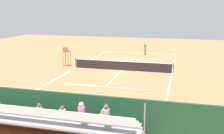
{
  "coord_description": "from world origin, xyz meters",
  "views": [
    {
      "loc": [
        -5.92,
        26.2,
        6.3
      ],
      "look_at": [
        0.0,
        4.0,
        1.2
      ],
      "focal_mm": 43.25,
      "sensor_mm": 36.0,
      "label": 1
    }
  ],
  "objects_px": {
    "umpire_chair": "(66,55)",
    "equipment_bag": "(57,119)",
    "tennis_net": "(122,65)",
    "tennis_ball_near": "(143,55)",
    "tennis_player": "(145,47)",
    "tennis_racket": "(139,55)",
    "bleacher_stand": "(52,122)",
    "courtside_bench": "(95,116)"
  },
  "relations": [
    {
      "from": "courtside_bench",
      "to": "tennis_racket",
      "type": "bearing_deg",
      "value": -86.55
    },
    {
      "from": "umpire_chair",
      "to": "tennis_net",
      "type": "bearing_deg",
      "value": 178.3
    },
    {
      "from": "tennis_net",
      "to": "courtside_bench",
      "type": "distance_m",
      "value": 13.36
    },
    {
      "from": "umpire_chair",
      "to": "tennis_player",
      "type": "bearing_deg",
      "value": -127.0
    },
    {
      "from": "umpire_chair",
      "to": "bleacher_stand",
      "type": "bearing_deg",
      "value": 111.97
    },
    {
      "from": "tennis_player",
      "to": "tennis_racket",
      "type": "bearing_deg",
      "value": 21.46
    },
    {
      "from": "equipment_bag",
      "to": "tennis_racket",
      "type": "relative_size",
      "value": 1.54
    },
    {
      "from": "umpire_chair",
      "to": "courtside_bench",
      "type": "xyz_separation_m",
      "value": [
        -7.72,
        13.46,
        -0.76
      ]
    },
    {
      "from": "bleacher_stand",
      "to": "equipment_bag",
      "type": "relative_size",
      "value": 10.07
    },
    {
      "from": "equipment_bag",
      "to": "tennis_player",
      "type": "distance_m",
      "value": 23.18
    },
    {
      "from": "courtside_bench",
      "to": "tennis_player",
      "type": "xyz_separation_m",
      "value": [
        0.55,
        -22.98,
        0.46
      ]
    },
    {
      "from": "tennis_ball_near",
      "to": "tennis_net",
      "type": "bearing_deg",
      "value": 84.65
    },
    {
      "from": "bleacher_stand",
      "to": "courtside_bench",
      "type": "distance_m",
      "value": 2.55
    },
    {
      "from": "tennis_net",
      "to": "tennis_racket",
      "type": "relative_size",
      "value": 17.67
    },
    {
      "from": "tennis_player",
      "to": "tennis_racket",
      "type": "height_order",
      "value": "tennis_player"
    },
    {
      "from": "courtside_bench",
      "to": "tennis_player",
      "type": "height_order",
      "value": "tennis_player"
    },
    {
      "from": "tennis_net",
      "to": "equipment_bag",
      "type": "relative_size",
      "value": 11.44
    },
    {
      "from": "equipment_bag",
      "to": "umpire_chair",
      "type": "bearing_deg",
      "value": -67.79
    },
    {
      "from": "bleacher_stand",
      "to": "umpire_chair",
      "type": "bearing_deg",
      "value": -68.03
    },
    {
      "from": "bleacher_stand",
      "to": "tennis_ball_near",
      "type": "bearing_deg",
      "value": -91.86
    },
    {
      "from": "umpire_chair",
      "to": "equipment_bag",
      "type": "distance_m",
      "value": 14.72
    },
    {
      "from": "courtside_bench",
      "to": "bleacher_stand",
      "type": "bearing_deg",
      "value": 54.58
    },
    {
      "from": "courtside_bench",
      "to": "tennis_player",
      "type": "relative_size",
      "value": 0.93
    },
    {
      "from": "bleacher_stand",
      "to": "tennis_player",
      "type": "xyz_separation_m",
      "value": [
        -0.92,
        -25.04,
        0.1
      ]
    },
    {
      "from": "bleacher_stand",
      "to": "courtside_bench",
      "type": "relative_size",
      "value": 5.03
    },
    {
      "from": "equipment_bag",
      "to": "bleacher_stand",
      "type": "bearing_deg",
      "value": 110.32
    },
    {
      "from": "tennis_net",
      "to": "umpire_chair",
      "type": "xyz_separation_m",
      "value": [
        6.2,
        -0.18,
        0.81
      ]
    },
    {
      "from": "tennis_net",
      "to": "tennis_ball_near",
      "type": "height_order",
      "value": "tennis_net"
    },
    {
      "from": "bleacher_stand",
      "to": "tennis_player",
      "type": "distance_m",
      "value": 25.05
    },
    {
      "from": "tennis_net",
      "to": "umpire_chair",
      "type": "relative_size",
      "value": 4.81
    },
    {
      "from": "umpire_chair",
      "to": "tennis_player",
      "type": "distance_m",
      "value": 11.93
    },
    {
      "from": "courtside_bench",
      "to": "tennis_racket",
      "type": "xyz_separation_m",
      "value": [
        1.36,
        -22.66,
        -0.54
      ]
    },
    {
      "from": "umpire_chair",
      "to": "equipment_bag",
      "type": "bearing_deg",
      "value": 112.21
    },
    {
      "from": "umpire_chair",
      "to": "tennis_player",
      "type": "relative_size",
      "value": 1.11
    },
    {
      "from": "tennis_racket",
      "to": "tennis_ball_near",
      "type": "xyz_separation_m",
      "value": [
        -0.69,
        0.29,
        0.02
      ]
    },
    {
      "from": "tennis_racket",
      "to": "tennis_ball_near",
      "type": "bearing_deg",
      "value": 157.09
    },
    {
      "from": "tennis_net",
      "to": "tennis_ball_near",
      "type": "xyz_separation_m",
      "value": [
        -0.85,
        -9.09,
        -0.47
      ]
    },
    {
      "from": "tennis_player",
      "to": "tennis_racket",
      "type": "relative_size",
      "value": 3.3
    },
    {
      "from": "tennis_net",
      "to": "umpire_chair",
      "type": "height_order",
      "value": "umpire_chair"
    },
    {
      "from": "bleacher_stand",
      "to": "umpire_chair",
      "type": "distance_m",
      "value": 16.73
    },
    {
      "from": "umpire_chair",
      "to": "tennis_ball_near",
      "type": "height_order",
      "value": "umpire_chair"
    },
    {
      "from": "tennis_racket",
      "to": "courtside_bench",
      "type": "bearing_deg",
      "value": 93.45
    }
  ]
}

